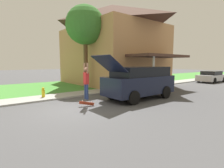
% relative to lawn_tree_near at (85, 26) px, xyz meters
% --- Properties ---
extents(ground_plane, '(120.00, 120.00, 0.00)m').
position_rel_lawn_tree_near_xyz_m(ground_plane, '(5.41, -3.87, -5.43)').
color(ground_plane, '#49494C').
extents(lawn, '(10.00, 80.00, 0.08)m').
position_rel_lawn_tree_near_xyz_m(lawn, '(-2.59, 2.13, -5.39)').
color(lawn, '#478E38').
rests_on(lawn, ground_plane).
extents(sidewalk, '(1.80, 80.00, 0.10)m').
position_rel_lawn_tree_near_xyz_m(sidewalk, '(1.81, 2.13, -5.38)').
color(sidewalk, '#9E9E99').
rests_on(sidewalk, ground_plane).
extents(house, '(13.02, 8.63, 8.45)m').
position_rel_lawn_tree_near_xyz_m(house, '(-2.06, 4.52, -0.98)').
color(house, tan).
rests_on(house, lawn).
extents(lawn_tree_near, '(3.28, 3.28, 7.04)m').
position_rel_lawn_tree_near_xyz_m(lawn_tree_near, '(0.00, 0.00, 0.00)').
color(lawn_tree_near, brown).
rests_on(lawn_tree_near, lawn).
extents(suv_parked, '(2.14, 5.47, 2.70)m').
position_rel_lawn_tree_near_xyz_m(suv_parked, '(5.67, 0.64, -4.31)').
color(suv_parked, black).
rests_on(suv_parked, ground_plane).
extents(car_down_street, '(1.97, 4.58, 1.35)m').
position_rel_lawn_tree_near_xyz_m(car_down_street, '(4.19, 15.10, -4.77)').
color(car_down_street, '#B7B7BC').
rests_on(car_down_street, ground_plane).
extents(skateboarder, '(0.41, 0.22, 1.90)m').
position_rel_lawn_tree_near_xyz_m(skateboarder, '(5.32, -3.07, -4.05)').
color(skateboarder, navy).
rests_on(skateboarder, ground_plane).
extents(skateboard, '(0.38, 0.76, 0.35)m').
position_rel_lawn_tree_near_xyz_m(skateboard, '(5.30, -3.05, -5.26)').
color(skateboard, '#B73D23').
rests_on(skateboard, ground_plane).
extents(fire_hydrant, '(0.20, 0.20, 0.64)m').
position_rel_lawn_tree_near_xyz_m(fire_hydrant, '(1.76, -4.20, -5.02)').
color(fire_hydrant, gold).
rests_on(fire_hydrant, sidewalk).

